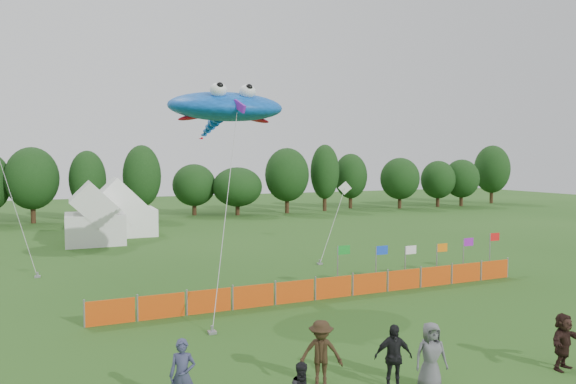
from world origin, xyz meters
name	(u,v)px	position (x,y,z in m)	size (l,w,h in m)	color
ground	(364,371)	(0.00, 0.00, 0.00)	(160.00, 160.00, 0.00)	#234C16
treeline	(165,181)	(1.61, 44.93, 4.18)	(104.57, 8.78, 8.36)	#382314
tent_left	(95,219)	(-6.49, 29.12, 1.96)	(4.39, 4.39, 3.87)	silver
tent_right	(123,213)	(-4.02, 32.80, 1.91)	(5.38, 4.30, 3.79)	white
barrier_fence	(333,287)	(3.11, 7.81, 0.50)	(21.90, 0.06, 1.00)	#CB430B
flag_row	(423,254)	(9.17, 8.93, 1.44)	(10.73, 0.49, 2.29)	gray
spectator_a	(182,375)	(-5.68, -0.34, 0.95)	(0.69, 0.45, 1.90)	#313553
spectator_c	(321,353)	(-1.72, -0.44, 0.97)	(1.25, 0.72, 1.93)	black
spectator_d	(393,357)	(0.07, -1.43, 0.94)	(1.10, 0.46, 1.88)	black
spectator_e	(431,356)	(1.06, -1.83, 0.96)	(0.94, 0.61, 1.92)	#55555B
spectator_f	(563,341)	(5.74, -2.33, 0.89)	(1.64, 0.52, 1.77)	black
stingray_kite	(224,108)	(-1.00, 11.81, 9.12)	(6.02, 13.97, 10.18)	blue
small_kite_white	(338,209)	(9.67, 19.37, 2.95)	(6.11, 6.76, 4.89)	white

